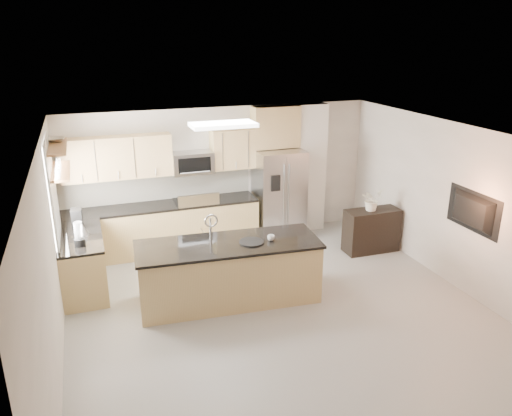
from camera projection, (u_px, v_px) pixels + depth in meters
name	position (u px, v px, depth m)	size (l,w,h in m)	color
floor	(283.00, 317.00, 7.23)	(6.50, 6.50, 0.00)	gray
ceiling	(287.00, 140.00, 6.37)	(6.00, 6.50, 0.02)	white
wall_back	(221.00, 174.00, 9.69)	(6.00, 0.02, 2.60)	beige
wall_front	(444.00, 383.00, 3.90)	(6.00, 0.02, 2.60)	beige
wall_left	(49.00, 266.00, 5.86)	(0.02, 6.50, 2.60)	beige
wall_right	(464.00, 210.00, 7.74)	(0.02, 6.50, 2.60)	beige
back_counter	(164.00, 227.00, 9.30)	(3.55, 0.66, 1.44)	tan
left_counter	(83.00, 263.00, 7.89)	(0.66, 1.50, 0.92)	tan
range	(196.00, 223.00, 9.49)	(0.76, 0.64, 1.14)	black
upper_cabinets	(153.00, 155.00, 8.97)	(3.50, 0.33, 0.75)	tan
microwave	(192.00, 163.00, 9.21)	(0.76, 0.40, 0.40)	#A7A7AA
refrigerator	(279.00, 194.00, 9.82)	(0.92, 0.78, 1.78)	#A7A7AA
partition_column	(310.00, 168.00, 10.13)	(0.60, 0.30, 2.60)	silver
window	(53.00, 193.00, 7.40)	(0.04, 1.15, 1.65)	white
shelf_lower	(59.00, 171.00, 7.43)	(0.30, 1.20, 0.04)	brown
shelf_upper	(56.00, 147.00, 7.31)	(0.30, 1.20, 0.04)	brown
ceiling_fixture	(223.00, 125.00, 7.68)	(1.00, 0.50, 0.06)	white
island	(229.00, 272.00, 7.56)	(2.81, 1.20, 1.37)	tan
credenza	(371.00, 230.00, 9.33)	(1.02, 0.43, 0.81)	black
cup	(271.00, 238.00, 7.48)	(0.11, 0.11, 0.09)	white
platter	(251.00, 242.00, 7.42)	(0.37, 0.37, 0.02)	black
blender	(79.00, 236.00, 7.33)	(0.16, 0.16, 0.37)	black
kettle	(82.00, 229.00, 7.73)	(0.18, 0.18, 0.23)	#A7A7AA
coffee_maker	(77.00, 219.00, 8.03)	(0.17, 0.21, 0.31)	black
bowl	(56.00, 139.00, 7.53)	(0.34, 0.34, 0.08)	#A7A7AA
flower_vase	(372.00, 194.00, 9.08)	(0.57, 0.49, 0.63)	white
television	(469.00, 212.00, 7.51)	(1.08, 0.14, 0.62)	black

